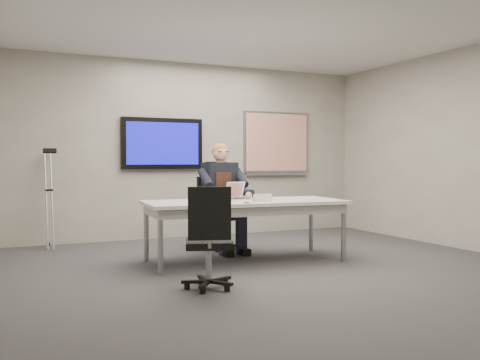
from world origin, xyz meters
name	(u,v)px	position (x,y,z in m)	size (l,w,h in m)	color
floor	(281,270)	(0.00, 0.00, 0.00)	(6.00, 6.00, 0.02)	#353537
ceiling	(282,18)	(0.00, 0.00, 2.80)	(6.00, 6.00, 0.02)	silver
wall_back	(191,150)	(0.00, 3.00, 1.40)	(6.00, 0.02, 2.80)	gray
wall_right	(477,148)	(3.00, 0.00, 1.40)	(0.02, 6.00, 2.80)	gray
conference_table	(245,208)	(-0.14, 0.66, 0.66)	(2.48, 1.19, 0.74)	white
tv_display	(162,144)	(-0.50, 2.95, 1.50)	(1.30, 0.09, 0.80)	black
whiteboard	(277,143)	(1.55, 2.97, 1.53)	(1.25, 0.08, 1.10)	gray
office_chair_far	(217,226)	(-0.10, 1.67, 0.32)	(0.63, 0.63, 1.01)	black
office_chair_near	(209,257)	(-1.07, -0.50, 0.31)	(0.60, 0.60, 0.99)	black
seated_person	(225,208)	(-0.08, 1.41, 0.59)	(0.48, 0.82, 1.47)	#1C1F2F
crutch	(49,197)	(-2.21, 2.73, 0.71)	(0.20, 0.47, 1.43)	#A9ACB1
laptop	(237,195)	(-0.14, 0.89, 0.80)	(0.36, 0.37, 0.22)	silver
name_tent	(263,198)	(-0.01, 0.45, 0.79)	(0.23, 0.06, 0.09)	silver
pen	(247,202)	(-0.28, 0.31, 0.75)	(0.01, 0.01, 0.13)	black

